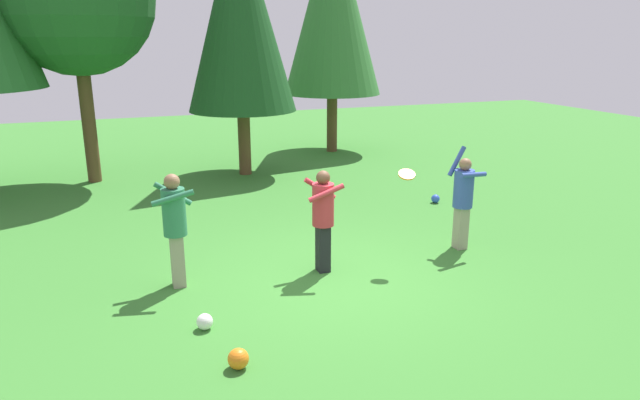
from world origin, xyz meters
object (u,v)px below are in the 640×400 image
at_px(person_catcher, 175,221).
at_px(ball_white, 205,322).
at_px(tree_center, 240,12).
at_px(frisbee, 407,174).
at_px(ball_orange, 238,359).
at_px(ball_blue, 435,199).
at_px(tree_right, 333,5).
at_px(person_bystander, 323,213).
at_px(person_thrower, 463,195).

distance_m(person_catcher, ball_white, 1.74).
height_order(person_catcher, tree_center, tree_center).
xyz_separation_m(frisbee, tree_center, (-1.00, 7.12, 2.70)).
xyz_separation_m(frisbee, ball_orange, (-3.24, -2.13, -1.38)).
bearing_deg(person_catcher, frisbee, 0.00).
relative_size(ball_blue, tree_right, 0.03).
height_order(person_bystander, tree_center, tree_center).
bearing_deg(person_catcher, ball_blue, 28.66).
bearing_deg(tree_right, tree_center, -147.49).
distance_m(ball_white, tree_center, 9.51).
relative_size(person_thrower, ball_white, 8.50).
bearing_deg(tree_right, ball_blue, -90.12).
height_order(person_bystander, ball_white, person_bystander).
relative_size(ball_white, tree_right, 0.03).
height_order(person_bystander, tree_right, tree_right).
bearing_deg(tree_center, ball_orange, -103.63).
bearing_deg(ball_orange, tree_right, 63.77).
height_order(tree_right, tree_center, tree_right).
height_order(person_catcher, frisbee, person_catcher).
bearing_deg(frisbee, tree_right, 75.61).
xyz_separation_m(person_catcher, ball_blue, (5.96, 2.50, -0.93)).
xyz_separation_m(ball_white, tree_right, (5.83, 10.37, 4.41)).
height_order(person_thrower, ball_white, person_thrower).
xyz_separation_m(person_thrower, frisbee, (-1.26, -0.26, 0.54)).
relative_size(person_bystander, frisbee, 5.00).
distance_m(ball_blue, tree_right, 7.78).
bearing_deg(ball_blue, ball_white, -145.66).
xyz_separation_m(ball_white, ball_blue, (5.81, 3.97, -0.01)).
relative_size(person_catcher, tree_right, 0.24).
distance_m(person_bystander, ball_white, 2.58).
distance_m(person_catcher, person_bystander, 2.24).
height_order(frisbee, ball_white, frisbee).
relative_size(person_thrower, tree_center, 0.27).
relative_size(ball_orange, tree_center, 0.04).
bearing_deg(tree_right, ball_white, -119.32).
height_order(person_thrower, ball_blue, person_thrower).
distance_m(ball_white, tree_right, 12.69).
bearing_deg(ball_blue, tree_right, 89.88).
distance_m(ball_white, ball_blue, 7.04).
bearing_deg(person_bystander, person_catcher, -179.63).
distance_m(frisbee, ball_blue, 3.98).
height_order(person_catcher, ball_orange, person_catcher).
xyz_separation_m(person_catcher, tree_right, (5.97, 8.90, 3.49)).
relative_size(person_thrower, ball_blue, 9.37).
xyz_separation_m(ball_orange, ball_blue, (5.60, 5.00, -0.03)).
bearing_deg(ball_white, person_thrower, 16.08).
distance_m(person_catcher, tree_center, 7.90).
bearing_deg(ball_orange, person_thrower, 27.93).
height_order(ball_orange, ball_blue, ball_orange).
relative_size(person_catcher, ball_white, 8.20).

